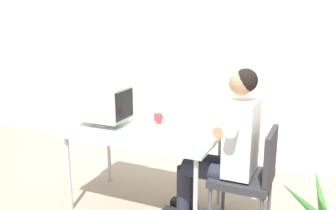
{
  "coord_description": "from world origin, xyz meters",
  "views": [
    {
      "loc": [
        1.42,
        -2.71,
        1.71
      ],
      "look_at": [
        0.22,
        0.0,
        0.97
      ],
      "focal_mm": 39.66,
      "sensor_mm": 36.0,
      "label": 1
    }
  ],
  "objects_px": {
    "crt_monitor": "(105,103)",
    "keyboard": "(137,128)",
    "desk_mug": "(158,118)",
    "desk": "(145,136)",
    "office_chair": "(251,173)",
    "person_seated": "(227,143)"
  },
  "relations": [
    {
      "from": "crt_monitor",
      "to": "keyboard",
      "type": "xyz_separation_m",
      "value": [
        0.34,
        -0.03,
        -0.18
      ]
    },
    {
      "from": "crt_monitor",
      "to": "desk_mug",
      "type": "distance_m",
      "value": 0.5
    },
    {
      "from": "office_chair",
      "to": "person_seated",
      "type": "height_order",
      "value": "person_seated"
    },
    {
      "from": "desk",
      "to": "keyboard",
      "type": "xyz_separation_m",
      "value": [
        -0.07,
        -0.0,
        0.07
      ]
    },
    {
      "from": "crt_monitor",
      "to": "person_seated",
      "type": "height_order",
      "value": "person_seated"
    },
    {
      "from": "office_chair",
      "to": "keyboard",
      "type": "bearing_deg",
      "value": -177.56
    },
    {
      "from": "crt_monitor",
      "to": "office_chair",
      "type": "height_order",
      "value": "crt_monitor"
    },
    {
      "from": "desk",
      "to": "desk_mug",
      "type": "xyz_separation_m",
      "value": [
        0.01,
        0.25,
        0.1
      ]
    },
    {
      "from": "desk",
      "to": "desk_mug",
      "type": "relative_size",
      "value": 13.93
    },
    {
      "from": "keyboard",
      "to": "office_chair",
      "type": "relative_size",
      "value": 0.52
    },
    {
      "from": "office_chair",
      "to": "person_seated",
      "type": "bearing_deg",
      "value": 180.0
    },
    {
      "from": "crt_monitor",
      "to": "person_seated",
      "type": "bearing_deg",
      "value": 0.8
    },
    {
      "from": "crt_monitor",
      "to": "desk_mug",
      "type": "height_order",
      "value": "crt_monitor"
    },
    {
      "from": "desk",
      "to": "person_seated",
      "type": "relative_size",
      "value": 0.99
    },
    {
      "from": "desk_mug",
      "to": "crt_monitor",
      "type": "bearing_deg",
      "value": -151.98
    },
    {
      "from": "person_seated",
      "to": "office_chair",
      "type": "bearing_deg",
      "value": -0.0
    },
    {
      "from": "crt_monitor",
      "to": "desk_mug",
      "type": "xyz_separation_m",
      "value": [
        0.42,
        0.22,
        -0.15
      ]
    },
    {
      "from": "desk",
      "to": "crt_monitor",
      "type": "xyz_separation_m",
      "value": [
        -0.41,
        0.02,
        0.25
      ]
    },
    {
      "from": "desk",
      "to": "keyboard",
      "type": "bearing_deg",
      "value": -177.07
    },
    {
      "from": "crt_monitor",
      "to": "keyboard",
      "type": "relative_size",
      "value": 0.94
    },
    {
      "from": "keyboard",
      "to": "office_chair",
      "type": "distance_m",
      "value": 1.02
    },
    {
      "from": "office_chair",
      "to": "desk",
      "type": "bearing_deg",
      "value": -177.59
    }
  ]
}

